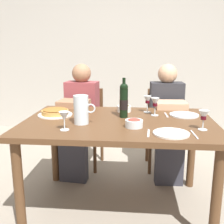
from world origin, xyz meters
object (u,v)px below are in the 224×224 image
(dining_table, at_px, (119,132))
(baked_tart, at_px, (55,112))
(dinner_plate_left_setting, at_px, (184,115))
(diner_right, at_px, (167,118))
(wine_bottle, at_px, (124,100))
(wine_glass_left_diner, at_px, (148,101))
(chair_left, at_px, (86,122))
(chair_right, at_px, (164,123))
(dinner_plate_right_setting, at_px, (171,133))
(salad_bowl, at_px, (134,123))
(wine_glass_spare, at_px, (64,117))
(wine_glass_centre, at_px, (204,116))
(water_pitcher, at_px, (81,111))
(wine_glass_right_diner, at_px, (155,103))
(diner_left, at_px, (79,117))
(olive_bowl, at_px, (124,108))

(dining_table, bearing_deg, baked_tart, 168.16)
(dinner_plate_left_setting, xyz_separation_m, diner_right, (-0.08, 0.47, -0.15))
(wine_bottle, bearing_deg, wine_glass_left_diner, 43.60)
(chair_left, relative_size, chair_right, 1.00)
(dinner_plate_left_setting, xyz_separation_m, dinner_plate_right_setting, (-0.17, -0.53, 0.00))
(salad_bowl, distance_m, wine_glass_spare, 0.50)
(dining_table, bearing_deg, dinner_plate_left_setting, 21.03)
(salad_bowl, distance_m, wine_glass_centre, 0.49)
(water_pitcher, height_order, diner_right, diner_right)
(wine_glass_right_diner, relative_size, diner_left, 0.13)
(olive_bowl, distance_m, diner_left, 0.62)
(olive_bowl, xyz_separation_m, wine_glass_spare, (-0.38, -0.61, 0.06))
(water_pitcher, bearing_deg, wine_glass_right_diner, 28.72)
(wine_glass_centre, distance_m, diner_left, 1.38)
(water_pitcher, xyz_separation_m, salad_bowl, (0.40, -0.06, -0.06))
(wine_glass_left_diner, relative_size, diner_right, 0.13)
(wine_bottle, height_order, baked_tart, wine_bottle)
(salad_bowl, distance_m, wine_glass_right_diner, 0.42)
(olive_bowl, bearing_deg, diner_right, 39.78)
(salad_bowl, height_order, wine_glass_spare, wine_glass_spare)
(wine_glass_spare, bearing_deg, dining_table, 39.41)
(olive_bowl, height_order, chair_left, chair_left)
(wine_bottle, xyz_separation_m, water_pitcher, (-0.31, -0.23, -0.05))
(olive_bowl, relative_size, diner_right, 0.11)
(water_pitcher, distance_m, dinner_plate_right_setting, 0.68)
(wine_glass_centre, distance_m, diner_right, 0.92)
(dining_table, height_order, water_pitcher, water_pitcher)
(wine_glass_left_diner, distance_m, diner_right, 0.51)
(olive_bowl, relative_size, dinner_plate_right_setting, 0.53)
(diner_left, relative_size, diner_right, 1.00)
(chair_left, xyz_separation_m, diner_right, (0.90, -0.21, 0.12))
(wine_glass_centre, bearing_deg, wine_glass_right_diner, 128.29)
(chair_right, bearing_deg, wine_glass_centre, 95.07)
(wine_glass_left_diner, relative_size, wine_glass_right_diner, 0.98)
(wine_glass_left_diner, bearing_deg, wine_glass_spare, -134.97)
(wine_glass_left_diner, xyz_separation_m, wine_glass_spare, (-0.59, -0.59, -0.01))
(dining_table, distance_m, chair_right, 1.03)
(baked_tart, bearing_deg, chair_left, 81.90)
(wine_glass_centre, xyz_separation_m, diner_right, (-0.15, 0.87, -0.24))
(wine_glass_right_diner, bearing_deg, chair_left, 136.54)
(olive_bowl, xyz_separation_m, diner_left, (-0.49, 0.34, -0.18))
(diner_left, xyz_separation_m, chair_right, (0.91, 0.26, -0.12))
(dining_table, relative_size, diner_left, 1.29)
(dining_table, xyz_separation_m, chair_right, (0.45, 0.91, -0.17))
(olive_bowl, xyz_separation_m, diner_right, (0.43, 0.36, -0.18))
(salad_bowl, bearing_deg, wine_glass_spare, -166.33)
(dinner_plate_right_setting, bearing_deg, chair_right, 86.49)
(dinner_plate_left_setting, xyz_separation_m, chair_left, (-0.98, 0.68, -0.27))
(dinner_plate_left_setting, relative_size, chair_right, 0.28)
(wine_glass_centre, bearing_deg, wine_glass_left_diner, 126.57)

